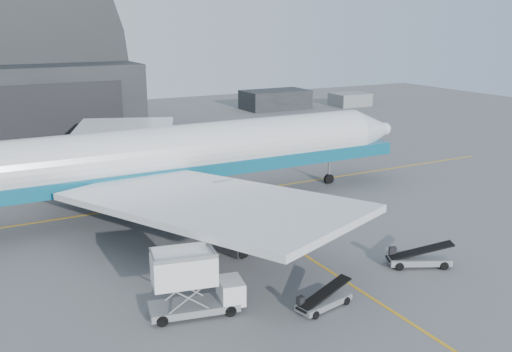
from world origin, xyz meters
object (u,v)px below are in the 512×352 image
belt_loader_b (418,259)px  pushback_tug (248,239)px  airliner (175,155)px  belt_loader_a (323,301)px  catering_truck (192,284)px

belt_loader_b → pushback_tug: bearing=162.8°
airliner → pushback_tug: (1.43, -13.02, -4.63)m
belt_loader_a → belt_loader_b: size_ratio=0.89×
airliner → pushback_tug: size_ratio=10.76×
airliner → belt_loader_a: (1.07, -24.55, -4.92)m
pushback_tug → catering_truck: bearing=-152.7°
airliner → catering_truck: (-6.78, -21.21, -3.32)m
catering_truck → pushback_tug: bearing=56.2°
catering_truck → airliner: bearing=83.6°
pushback_tug → airliner: bearing=78.7°
belt_loader_a → catering_truck: bearing=145.3°
belt_loader_b → belt_loader_a: bearing=-142.2°
catering_truck → belt_loader_a: size_ratio=1.44×
catering_truck → belt_loader_b: size_ratio=1.28×
airliner → belt_loader_a: airliner is taller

